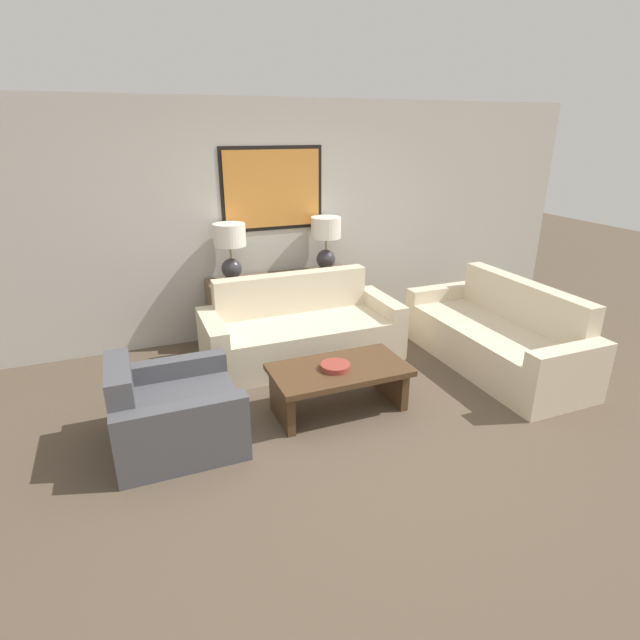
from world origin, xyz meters
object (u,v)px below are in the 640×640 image
(couch_by_side, at_px, (497,338))
(decorative_bowl, at_px, (335,366))
(table_lamp_right, at_px, (326,237))
(couch_by_back_wall, at_px, (301,332))
(coffee_table, at_px, (339,378))
(console_table, at_px, (282,306))
(table_lamp_left, at_px, (230,245))
(armchair_near_back_wall, at_px, (172,414))

(couch_by_side, relative_size, decorative_bowl, 8.04)
(table_lamp_right, xyz_separation_m, couch_by_back_wall, (-0.56, -0.67, -0.86))
(couch_by_side, relative_size, coffee_table, 1.76)
(table_lamp_right, height_order, coffee_table, table_lamp_right)
(console_table, bearing_deg, coffee_table, -91.84)
(couch_by_back_wall, bearing_deg, couch_by_side, -26.42)
(table_lamp_left, bearing_deg, table_lamp_right, 0.00)
(console_table, height_order, couch_by_side, couch_by_side)
(coffee_table, bearing_deg, decorative_bowl, -159.08)
(coffee_table, bearing_deg, table_lamp_left, 105.72)
(couch_by_back_wall, distance_m, armchair_near_back_wall, 1.83)
(table_lamp_right, distance_m, decorative_bowl, 2.06)
(decorative_bowl, bearing_deg, console_table, 86.86)
(couch_by_back_wall, height_order, couch_by_side, same)
(couch_by_side, xyz_separation_m, armchair_near_back_wall, (-3.30, -0.18, -0.04))
(coffee_table, bearing_deg, couch_by_back_wall, 87.08)
(table_lamp_left, relative_size, decorative_bowl, 2.46)
(coffee_table, distance_m, decorative_bowl, 0.14)
(console_table, height_order, table_lamp_right, table_lamp_right)
(couch_by_back_wall, distance_m, couch_by_side, 2.05)
(table_lamp_right, xyz_separation_m, couch_by_side, (1.27, -1.58, -0.86))
(console_table, relative_size, decorative_bowl, 6.58)
(table_lamp_left, distance_m, table_lamp_right, 1.13)
(table_lamp_right, bearing_deg, couch_by_side, -51.13)
(table_lamp_left, xyz_separation_m, decorative_bowl, (0.46, -1.81, -0.71))
(couch_by_back_wall, bearing_deg, console_table, 90.00)
(decorative_bowl, bearing_deg, coffee_table, 20.92)
(console_table, distance_m, table_lamp_right, 0.96)
(couch_by_side, bearing_deg, armchair_near_back_wall, -176.80)
(table_lamp_left, distance_m, couch_by_side, 3.00)
(table_lamp_left, bearing_deg, couch_by_back_wall, -49.86)
(table_lamp_right, bearing_deg, table_lamp_left, 180.00)
(console_table, xyz_separation_m, table_lamp_right, (0.56, 0.00, 0.77))
(table_lamp_left, relative_size, couch_by_back_wall, 0.31)
(table_lamp_left, xyz_separation_m, table_lamp_right, (1.13, 0.00, 0.00))
(couch_by_back_wall, bearing_deg, coffee_table, -92.92)
(table_lamp_right, xyz_separation_m, armchair_near_back_wall, (-2.03, -1.77, -0.89))
(couch_by_back_wall, xyz_separation_m, decorative_bowl, (-0.10, -1.14, 0.14))
(table_lamp_left, height_order, decorative_bowl, table_lamp_left)
(table_lamp_left, height_order, couch_by_side, table_lamp_left)
(couch_by_side, xyz_separation_m, decorative_bowl, (-1.94, -0.23, 0.14))
(coffee_table, bearing_deg, armchair_near_back_wall, 178.74)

